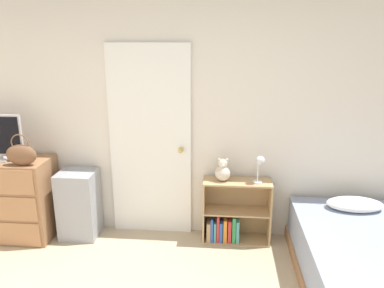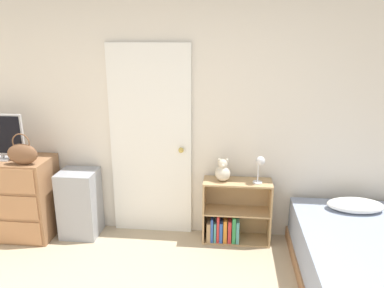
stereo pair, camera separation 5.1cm
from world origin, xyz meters
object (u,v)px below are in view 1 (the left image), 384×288
at_px(bookshelf, 231,217).
at_px(storage_bin, 79,204).
at_px(dresser, 13,198).
at_px(desk_lamp, 260,164).
at_px(handbag, 21,154).
at_px(teddy_bear, 223,171).
at_px(bed, 378,273).

bearing_deg(bookshelf, storage_bin, -178.30).
height_order(dresser, desk_lamp, desk_lamp).
bearing_deg(handbag, dresser, 149.60).
height_order(teddy_bear, bed, teddy_bear).
height_order(teddy_bear, desk_lamp, desk_lamp).
distance_m(storage_bin, bookshelf, 1.62).
relative_size(desk_lamp, bed, 0.15).
relative_size(handbag, storage_bin, 0.44).
bearing_deg(bookshelf, dresser, -177.16).
xyz_separation_m(dresser, bed, (3.48, -0.71, -0.19)).
xyz_separation_m(dresser, handbag, (0.24, -0.14, 0.54)).
bearing_deg(bookshelf, teddy_bear, -177.45).
distance_m(bookshelf, teddy_bear, 0.52).
bearing_deg(teddy_bear, dresser, -177.15).
bearing_deg(desk_lamp, teddy_bear, 174.19).
bearing_deg(dresser, desk_lamp, 1.63).
xyz_separation_m(teddy_bear, desk_lamp, (0.36, -0.04, 0.10)).
bearing_deg(bed, teddy_bear, 147.36).
relative_size(dresser, storage_bin, 1.19).
bearing_deg(handbag, desk_lamp, 5.32).
relative_size(teddy_bear, desk_lamp, 0.85).
bearing_deg(storage_bin, bookshelf, 1.70).
distance_m(handbag, bed, 3.37).
distance_m(dresser, bookshelf, 2.31).
height_order(storage_bin, teddy_bear, teddy_bear).
bearing_deg(teddy_bear, bed, -32.64).
bearing_deg(desk_lamp, handbag, -174.68).
relative_size(bookshelf, bed, 0.36).
bearing_deg(desk_lamp, bed, -40.48).
height_order(bookshelf, desk_lamp, desk_lamp).
height_order(handbag, teddy_bear, handbag).
bearing_deg(desk_lamp, bookshelf, 171.06).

